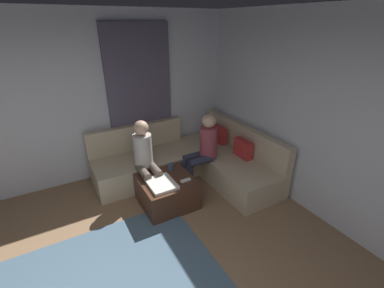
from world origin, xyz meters
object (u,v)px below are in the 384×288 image
at_px(game_remote, 186,180).
at_px(person_on_couch_back, 203,147).
at_px(sectional_couch, 192,161).
at_px(ottoman, 167,191).
at_px(coffee_mug, 171,167).
at_px(person_on_couch_side, 146,157).

distance_m(game_remote, person_on_couch_back, 0.72).
bearing_deg(sectional_couch, ottoman, -54.04).
xyz_separation_m(sectional_couch, coffee_mug, (0.30, -0.53, 0.19)).
xyz_separation_m(sectional_couch, person_on_couch_back, (0.29, 0.06, 0.38)).
height_order(sectional_couch, ottoman, sectional_couch).
xyz_separation_m(coffee_mug, person_on_couch_back, (-0.01, 0.59, 0.19)).
bearing_deg(game_remote, person_on_couch_back, 126.91).
height_order(coffee_mug, person_on_couch_back, person_on_couch_back).
height_order(person_on_couch_back, person_on_couch_side, same).
xyz_separation_m(coffee_mug, game_remote, (0.40, 0.04, -0.04)).
bearing_deg(person_on_couch_back, person_on_couch_side, 81.57).
bearing_deg(person_on_couch_side, ottoman, 113.85).
relative_size(coffee_mug, game_remote, 0.63).
bearing_deg(ottoman, game_remote, 50.71).
height_order(ottoman, person_on_couch_side, person_on_couch_side).
height_order(ottoman, game_remote, game_remote).
bearing_deg(ottoman, person_on_couch_back, 106.76).
bearing_deg(game_remote, ottoman, -129.29).
relative_size(person_on_couch_back, person_on_couch_side, 1.00).
relative_size(game_remote, person_on_couch_back, 0.12).
xyz_separation_m(sectional_couch, person_on_couch_side, (0.15, -0.88, 0.38)).
bearing_deg(coffee_mug, sectional_couch, 119.14).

